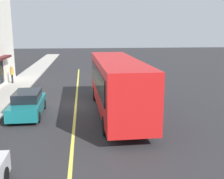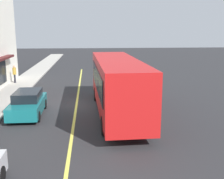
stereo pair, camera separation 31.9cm
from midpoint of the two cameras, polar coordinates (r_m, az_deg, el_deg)
name	(u,v)px [view 1 (the left image)]	position (r m, az deg, el deg)	size (l,w,h in m)	color
ground	(76,105)	(20.13, -7.88, -3.15)	(120.00, 120.00, 0.00)	#28282B
lane_centre_stripe	(76,105)	(20.13, -7.88, -3.14)	(36.00, 0.16, 0.01)	#D8D14C
bus	(117,83)	(17.47, 0.51, 1.28)	(11.19, 2.85, 3.50)	red
car_teal	(27,104)	(18.21, -17.42, -2.85)	(4.33, 1.91, 1.52)	#14666B
pedestrian_waiting	(12,73)	(28.70, -20.13, 3.26)	(0.34, 0.34, 1.72)	black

